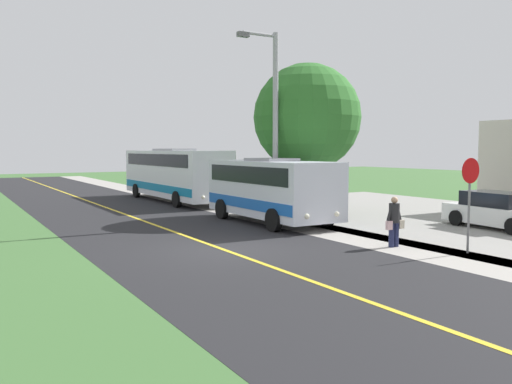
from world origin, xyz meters
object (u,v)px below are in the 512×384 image
at_px(stop_sign, 470,189).
at_px(tree_curbside, 307,118).
at_px(shuttle_bus_front, 271,187).
at_px(street_light_pole, 273,119).
at_px(parked_car_near, 499,211).
at_px(pedestrian_with_bags, 394,220).
at_px(transit_bus_rear, 174,172).

height_order(stop_sign, tree_curbside, tree_curbside).
distance_m(shuttle_bus_front, street_light_pole, 2.98).
relative_size(street_light_pole, parked_car_near, 1.78).
xyz_separation_m(pedestrian_with_bags, street_light_pole, (0.07, -7.16, 3.60)).
bearing_deg(tree_curbside, pedestrian_with_bags, 73.24).
height_order(shuttle_bus_front, parked_car_near, shuttle_bus_front).
xyz_separation_m(transit_bus_rear, tree_curbside, (-2.86, 9.72, 2.88)).
bearing_deg(transit_bus_rear, shuttle_bus_front, 90.13).
relative_size(shuttle_bus_front, street_light_pole, 0.88).
xyz_separation_m(stop_sign, parked_car_near, (-5.34, -2.69, -1.28)).
bearing_deg(pedestrian_with_bags, street_light_pole, -89.46).
relative_size(transit_bus_rear, stop_sign, 3.96).
xyz_separation_m(transit_bus_rear, pedestrian_with_bags, (-0.41, 17.87, -0.89)).
bearing_deg(tree_curbside, parked_car_near, 118.76).
bearing_deg(tree_curbside, transit_bus_rear, -73.61).
bearing_deg(shuttle_bus_front, stop_sign, 99.98).
distance_m(shuttle_bus_front, parked_car_near, 9.18).
bearing_deg(tree_curbside, street_light_pole, 21.36).
bearing_deg(street_light_pole, parked_car_near, 135.81).
bearing_deg(pedestrian_with_bags, shuttle_bus_front, -86.81).
xyz_separation_m(stop_sign, tree_curbside, (-1.30, -10.06, 2.67)).
relative_size(shuttle_bus_front, pedestrian_with_bags, 4.41).
xyz_separation_m(pedestrian_with_bags, tree_curbside, (-2.45, -8.15, 3.77)).
height_order(street_light_pole, parked_car_near, street_light_pole).
height_order(shuttle_bus_front, street_light_pole, street_light_pole).
bearing_deg(stop_sign, pedestrian_with_bags, -58.90).
relative_size(transit_bus_rear, parked_car_near, 2.51).
distance_m(transit_bus_rear, street_light_pole, 11.05).
distance_m(street_light_pole, tree_curbside, 2.71).
bearing_deg(transit_bus_rear, parked_car_near, 112.00).
height_order(transit_bus_rear, pedestrian_with_bags, transit_bus_rear).
bearing_deg(parked_car_near, street_light_pole, -44.19).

